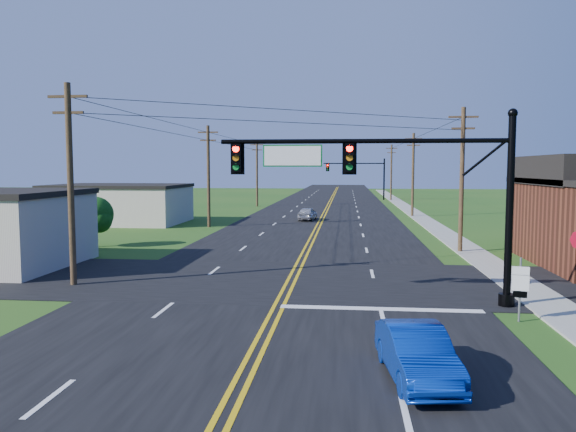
# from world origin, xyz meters

# --- Properties ---
(ground) EXTENTS (260.00, 260.00, 0.00)m
(ground) POSITION_xyz_m (0.00, 0.00, 0.00)
(ground) COLOR #1B4A15
(ground) RESTS_ON ground
(road_main) EXTENTS (16.00, 220.00, 0.04)m
(road_main) POSITION_xyz_m (0.00, 50.00, 0.02)
(road_main) COLOR black
(road_main) RESTS_ON ground
(road_cross) EXTENTS (70.00, 10.00, 0.04)m
(road_cross) POSITION_xyz_m (0.00, 12.00, 0.02)
(road_cross) COLOR black
(road_cross) RESTS_ON ground
(sidewalk) EXTENTS (2.00, 160.00, 0.08)m
(sidewalk) POSITION_xyz_m (10.50, 40.00, 0.04)
(sidewalk) COLOR gray
(sidewalk) RESTS_ON ground
(signal_mast_main) EXTENTS (11.30, 0.60, 7.48)m
(signal_mast_main) POSITION_xyz_m (4.34, 8.00, 4.75)
(signal_mast_main) COLOR black
(signal_mast_main) RESTS_ON ground
(signal_mast_far) EXTENTS (10.98, 0.60, 7.48)m
(signal_mast_far) POSITION_xyz_m (4.44, 80.00, 4.55)
(signal_mast_far) COLOR black
(signal_mast_far) RESTS_ON ground
(cream_bldg_far) EXTENTS (12.20, 9.20, 3.70)m
(cream_bldg_far) POSITION_xyz_m (-19.00, 38.00, 1.86)
(cream_bldg_far) COLOR beige
(cream_bldg_far) RESTS_ON ground
(utility_pole_left_a) EXTENTS (1.80, 0.28, 9.00)m
(utility_pole_left_a) POSITION_xyz_m (-9.50, 10.00, 4.72)
(utility_pole_left_a) COLOR #352618
(utility_pole_left_a) RESTS_ON ground
(utility_pole_left_b) EXTENTS (1.80, 0.28, 9.00)m
(utility_pole_left_b) POSITION_xyz_m (-9.50, 35.00, 4.72)
(utility_pole_left_b) COLOR #352618
(utility_pole_left_b) RESTS_ON ground
(utility_pole_left_c) EXTENTS (1.80, 0.28, 9.00)m
(utility_pole_left_c) POSITION_xyz_m (-9.50, 62.00, 4.72)
(utility_pole_left_c) COLOR #352618
(utility_pole_left_c) RESTS_ON ground
(utility_pole_right_a) EXTENTS (1.80, 0.28, 9.00)m
(utility_pole_right_a) POSITION_xyz_m (9.80, 22.00, 4.72)
(utility_pole_right_a) COLOR #352618
(utility_pole_right_a) RESTS_ON ground
(utility_pole_right_b) EXTENTS (1.80, 0.28, 9.00)m
(utility_pole_right_b) POSITION_xyz_m (9.80, 48.00, 4.72)
(utility_pole_right_b) COLOR #352618
(utility_pole_right_b) RESTS_ON ground
(utility_pole_right_c) EXTENTS (1.80, 0.28, 9.00)m
(utility_pole_right_c) POSITION_xyz_m (9.80, 78.00, 4.72)
(utility_pole_right_c) COLOR #352618
(utility_pole_right_c) RESTS_ON ground
(tree_right_back) EXTENTS (3.00, 3.00, 4.10)m
(tree_right_back) POSITION_xyz_m (16.00, 26.00, 2.60)
(tree_right_back) COLOR #352618
(tree_right_back) RESTS_ON ground
(tree_left) EXTENTS (2.40, 2.40, 3.37)m
(tree_left) POSITION_xyz_m (-14.00, 22.00, 2.16)
(tree_left) COLOR #352618
(tree_left) RESTS_ON ground
(blue_car) EXTENTS (1.91, 4.16, 1.32)m
(blue_car) POSITION_xyz_m (4.47, 0.07, 0.66)
(blue_car) COLOR #062A96
(blue_car) RESTS_ON ground
(distant_car) EXTENTS (1.94, 3.98, 1.31)m
(distant_car) POSITION_xyz_m (-1.20, 42.20, 0.65)
(distant_car) COLOR #B2B1B6
(distant_car) RESTS_ON ground
(route_sign) EXTENTS (0.55, 0.15, 2.23)m
(route_sign) POSITION_xyz_m (8.64, 5.85, 1.30)
(route_sign) COLOR slate
(route_sign) RESTS_ON ground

